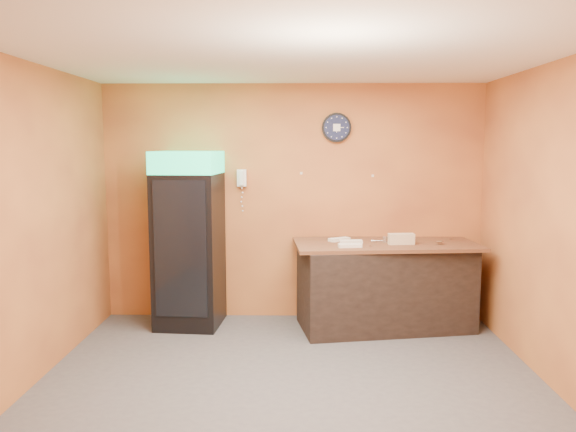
{
  "coord_description": "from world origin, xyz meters",
  "views": [
    {
      "loc": [
        0.05,
        -4.69,
        2.09
      ],
      "look_at": [
        -0.04,
        0.6,
        1.41
      ],
      "focal_mm": 35.0,
      "sensor_mm": 36.0,
      "label": 1
    }
  ],
  "objects": [
    {
      "name": "floor",
      "position": [
        0.0,
        0.0,
        0.0
      ],
      "size": [
        4.5,
        4.5,
        0.0
      ],
      "primitive_type": "plane",
      "color": "#47474C",
      "rests_on": "ground"
    },
    {
      "name": "back_wall",
      "position": [
        0.0,
        2.0,
        1.4
      ],
      "size": [
        4.5,
        0.02,
        2.8
      ],
      "primitive_type": "cube",
      "color": "#D5813C",
      "rests_on": "floor"
    },
    {
      "name": "left_wall",
      "position": [
        -2.25,
        0.0,
        1.4
      ],
      "size": [
        0.02,
        4.0,
        2.8
      ],
      "primitive_type": "cube",
      "color": "#D5813C",
      "rests_on": "floor"
    },
    {
      "name": "right_wall",
      "position": [
        2.25,
        0.0,
        1.4
      ],
      "size": [
        0.02,
        4.0,
        2.8
      ],
      "primitive_type": "cube",
      "color": "#D5813C",
      "rests_on": "floor"
    },
    {
      "name": "ceiling",
      "position": [
        0.0,
        0.0,
        2.8
      ],
      "size": [
        4.5,
        4.0,
        0.02
      ],
      "primitive_type": "cube",
      "color": "white",
      "rests_on": "back_wall"
    },
    {
      "name": "beverage_cooler",
      "position": [
        -1.19,
        1.6,
        0.98
      ],
      "size": [
        0.76,
        0.77,
        2.01
      ],
      "rotation": [
        0.0,
        0.0,
        -0.08
      ],
      "color": "black",
      "rests_on": "floor"
    },
    {
      "name": "prep_counter",
      "position": [
        1.06,
        1.58,
        0.47
      ],
      "size": [
        2.01,
        1.15,
        0.95
      ],
      "primitive_type": "cube",
      "rotation": [
        0.0,
        0.0,
        0.17
      ],
      "color": "black",
      "rests_on": "floor"
    },
    {
      "name": "wall_clock",
      "position": [
        0.51,
        1.97,
        2.29
      ],
      "size": [
        0.35,
        0.06,
        0.35
      ],
      "color": "black",
      "rests_on": "back_wall"
    },
    {
      "name": "wall_phone",
      "position": [
        -0.61,
        1.95,
        1.7
      ],
      "size": [
        0.11,
        0.1,
        0.2
      ],
      "color": "white",
      "rests_on": "back_wall"
    },
    {
      "name": "butcher_paper",
      "position": [
        1.06,
        1.58,
        0.97
      ],
      "size": [
        2.12,
        1.1,
        0.04
      ],
      "primitive_type": "cube",
      "rotation": [
        0.0,
        0.0,
        0.09
      ],
      "color": "brown",
      "rests_on": "prep_counter"
    },
    {
      "name": "sub_roll_stack",
      "position": [
        1.21,
        1.47,
        1.05
      ],
      "size": [
        0.29,
        0.13,
        0.12
      ],
      "rotation": [
        0.0,
        0.0,
        0.1
      ],
      "color": "beige",
      "rests_on": "butcher_paper"
    },
    {
      "name": "wrapped_sandwich_left",
      "position": [
        0.65,
        1.52,
        1.01
      ],
      "size": [
        0.26,
        0.11,
        0.04
      ],
      "primitive_type": "cube",
      "rotation": [
        0.0,
        0.0,
        0.05
      ],
      "color": "white",
      "rests_on": "butcher_paper"
    },
    {
      "name": "wrapped_sandwich_mid",
      "position": [
        0.62,
        1.28,
        1.01
      ],
      "size": [
        0.26,
        0.13,
        0.04
      ],
      "primitive_type": "cube",
      "rotation": [
        0.0,
        0.0,
        0.13
      ],
      "color": "white",
      "rests_on": "butcher_paper"
    },
    {
      "name": "wrapped_sandwich_right",
      "position": [
        0.54,
        1.68,
        1.01
      ],
      "size": [
        0.26,
        0.21,
        0.04
      ],
      "primitive_type": "cube",
      "rotation": [
        0.0,
        0.0,
        0.54
      ],
      "color": "white",
      "rests_on": "butcher_paper"
    },
    {
      "name": "kitchen_tool",
      "position": [
        1.06,
        1.62,
        1.02
      ],
      "size": [
        0.07,
        0.07,
        0.07
      ],
      "primitive_type": "cylinder",
      "color": "silver",
      "rests_on": "butcher_paper"
    }
  ]
}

